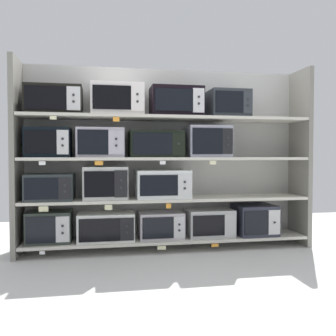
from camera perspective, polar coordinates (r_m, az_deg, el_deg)
The scene contains 36 objects.
ground at distance 3.13m, azimuth 3.36°, elevation -16.95°, with size 6.99×6.00×0.02m, color silver.
back_panel at distance 4.18m, azimuth -0.58°, elevation 1.64°, with size 3.19×0.04×1.96m, color #B2B2AD.
upright_left at distance 3.97m, azimuth -22.25°, elevation 1.48°, with size 0.05×0.44×1.96m, color gray.
upright_right at distance 4.46m, azimuth 19.66°, elevation 1.55°, with size 0.05×0.44×1.96m, color gray.
shelf_0 at distance 4.04m, azimuth 0.00°, elevation -10.82°, with size 2.99×0.44×0.03m, color beige.
microwave_0 at distance 3.97m, azimuth -17.75°, elevation -8.58°, with size 0.43×0.34×0.31m.
microwave_1 at distance 3.94m, azimuth -9.53°, elevation -8.82°, with size 0.57×0.40×0.29m.
microwave_2 at distance 3.99m, azimuth -1.11°, elevation -8.74°, with size 0.47×0.34×0.27m.
microwave_3 at distance 4.10m, azimuth 6.41°, elevation -8.33°, with size 0.49×0.35×0.29m.
microwave_4 at distance 4.28m, azimuth 13.15°, elevation -7.71°, with size 0.43×0.42×0.33m.
price_tag_0 at distance 3.81m, azimuth -18.78°, elevation -12.25°, with size 0.05×0.00×0.03m, color white.
price_tag_1 at distance 3.81m, azimuth -0.98°, elevation -12.19°, with size 0.09×0.00×0.04m, color beige.
price_tag_2 at distance 3.94m, azimuth 7.24°, elevation -11.72°, with size 0.08×0.00×0.03m, color orange.
shelf_1 at distance 3.96m, azimuth 0.00°, elevation -4.76°, with size 2.99×0.44×0.03m, color beige.
microwave_5 at distance 3.92m, azimuth -17.61°, elevation -2.78°, with size 0.46×0.44×0.26m.
microwave_6 at distance 3.88m, azimuth -9.60°, elevation -2.23°, with size 0.45×0.41×0.33m.
microwave_7 at distance 3.93m, azimuth -0.90°, elevation -2.45°, with size 0.56×0.42×0.29m.
price_tag_3 at distance 3.73m, azimuth -18.60°, elevation -5.99°, with size 0.09×0.00×0.05m, color beige.
price_tag_4 at distance 3.69m, azimuth -9.15°, elevation -6.00°, with size 0.07×0.00×0.05m, color beige.
price_tag_5 at distance 3.74m, azimuth 0.09°, elevation -5.85°, with size 0.05×0.00×0.05m, color orange.
shelf_2 at distance 3.94m, azimuth 0.00°, elevation 1.45°, with size 2.99×0.44×0.03m, color beige.
microwave_8 at distance 3.91m, azimuth -17.88°, elevation 3.73°, with size 0.43×0.35×0.30m.
microwave_9 at distance 3.87m, azimuth -10.35°, elevation 3.84°, with size 0.48×0.36×0.30m.
microwave_10 at distance 3.91m, azimuth -1.93°, elevation 3.67°, with size 0.55×0.43×0.27m.
microwave_11 at distance 4.03m, azimuth 6.02°, elevation 4.03°, with size 0.46×0.41×0.33m.
price_tag_6 at distance 3.69m, azimuth -18.79°, elevation 0.71°, with size 0.06×0.00×0.04m, color white.
price_tag_7 at distance 3.65m, azimuth -10.58°, elevation 0.75°, with size 0.08×0.00×0.04m, color orange.
price_tag_8 at distance 3.70m, azimuth -0.81°, elevation 0.83°, with size 0.06×0.00×0.04m, color white.
price_tag_9 at distance 3.82m, azimuth 6.94°, elevation 0.83°, with size 0.07×0.00×0.04m, color beige.
shelf_3 at distance 3.96m, azimuth 0.00°, elevation 7.67°, with size 2.99×0.44×0.03m, color beige.
microwave_12 at distance 3.94m, azimuth -17.09°, elevation 9.93°, with size 0.55×0.34×0.29m.
microwave_13 at distance 3.92m, azimuth -7.83°, elevation 10.33°, with size 0.53×0.35×0.33m.
microwave_14 at distance 3.99m, azimuth 1.28°, elevation 10.10°, with size 0.54×0.35×0.31m.
microwave_15 at distance 4.14m, azimuth 9.12°, elevation 9.63°, with size 0.42×0.40×0.29m.
price_tag_10 at distance 3.70m, azimuth -17.24°, elevation 7.41°, with size 0.06×0.00×0.03m, color beige.
price_tag_11 at distance 3.67m, azimuth -7.97°, elevation 7.44°, with size 0.06×0.00×0.04m, color orange.
Camera 1 is at (-0.69, -3.88, 1.00)m, focal length 39.64 mm.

